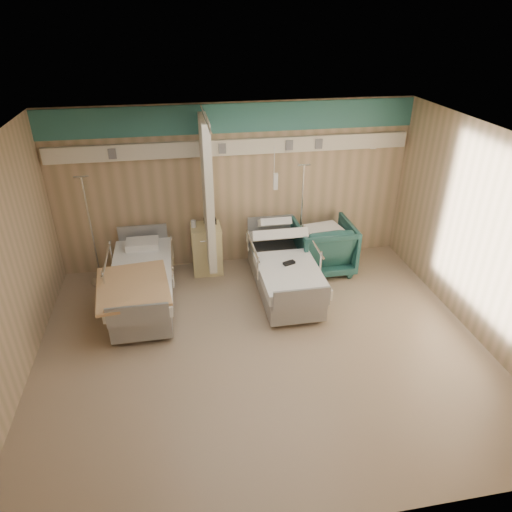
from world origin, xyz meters
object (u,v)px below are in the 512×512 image
(bedside_cabinet, at_px, (207,249))
(iv_stand_left, at_px, (98,262))
(iv_stand_right, at_px, (300,243))
(bed_left, at_px, (143,288))
(visitor_armchair, at_px, (323,246))
(bed_right, at_px, (284,275))

(bedside_cabinet, bearing_deg, iv_stand_left, -177.39)
(bedside_cabinet, height_order, iv_stand_right, iv_stand_right)
(bed_left, distance_m, iv_stand_right, 2.88)
(bed_left, height_order, bedside_cabinet, bedside_cabinet)
(visitor_armchair, relative_size, iv_stand_right, 0.54)
(bed_right, relative_size, iv_stand_right, 1.19)
(bed_right, height_order, iv_stand_right, iv_stand_right)
(visitor_armchair, xyz_separation_m, iv_stand_left, (-3.80, 0.22, -0.06))
(iv_stand_right, bearing_deg, bedside_cabinet, -178.27)
(bed_left, relative_size, iv_stand_right, 1.19)
(bed_right, bearing_deg, visitor_armchair, 35.59)
(bed_right, xyz_separation_m, iv_stand_left, (-2.96, 0.82, 0.07))
(bed_right, height_order, visitor_armchair, visitor_armchair)
(visitor_armchair, distance_m, iv_stand_right, 0.48)
(bed_right, bearing_deg, iv_stand_right, 61.19)
(bed_right, xyz_separation_m, bed_left, (-2.20, 0.00, 0.00))
(bed_left, bearing_deg, iv_stand_right, 19.24)
(bed_right, relative_size, bedside_cabinet, 2.54)
(bedside_cabinet, xyz_separation_m, visitor_armchair, (1.99, -0.30, 0.02))
(bed_left, relative_size, visitor_armchair, 2.20)
(iv_stand_right, bearing_deg, bed_left, -160.76)
(bed_left, height_order, iv_stand_right, iv_stand_right)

